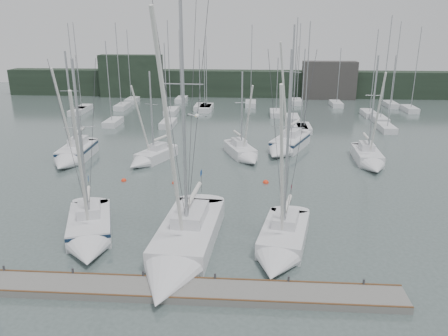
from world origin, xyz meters
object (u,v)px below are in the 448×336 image
at_px(sailboat_near_right, 280,247).
at_px(sailboat_mid_a, 73,156).
at_px(sailboat_mid_e, 370,160).
at_px(buoy_b, 266,183).
at_px(sailboat_near_center, 180,253).
at_px(sailboat_mid_c, 244,154).
at_px(buoy_a, 175,183).
at_px(sailboat_mid_b, 149,158).
at_px(sailboat_mid_d, 286,146).
at_px(buoy_c, 124,181).
at_px(sailboat_near_left, 89,234).

bearing_deg(sailboat_near_right, sailboat_mid_a, 150.24).
distance_m(sailboat_mid_e, buoy_b, 12.18).
distance_m(sailboat_near_center, sailboat_mid_c, 21.68).
distance_m(sailboat_mid_a, buoy_a, 13.09).
height_order(sailboat_near_center, sailboat_mid_b, sailboat_near_center).
bearing_deg(sailboat_mid_c, sailboat_mid_e, -27.00).
height_order(sailboat_mid_d, buoy_c, sailboat_mid_d).
height_order(sailboat_near_left, sailboat_near_center, sailboat_near_center).
bearing_deg(sailboat_mid_c, sailboat_near_right, -103.31).
bearing_deg(sailboat_mid_b, sailboat_near_right, -32.10).
bearing_deg(sailboat_mid_c, sailboat_near_center, -119.92).
bearing_deg(buoy_b, sailboat_mid_e, 29.09).
bearing_deg(sailboat_mid_d, buoy_c, -122.52).
distance_m(sailboat_near_center, buoy_b, 15.20).
height_order(sailboat_near_left, sailboat_mid_c, sailboat_near_left).
height_order(sailboat_mid_c, buoy_b, sailboat_mid_c).
xyz_separation_m(sailboat_near_center, sailboat_mid_a, (-14.45, 19.23, 0.05)).
bearing_deg(buoy_a, buoy_b, 4.81).
bearing_deg(sailboat_mid_b, buoy_a, -34.08).
bearing_deg(sailboat_near_center, buoy_c, 122.49).
xyz_separation_m(sailboat_mid_c, buoy_b, (2.12, -7.25, -0.52)).
xyz_separation_m(sailboat_near_center, sailboat_mid_d, (7.91, 24.52, 0.06)).
bearing_deg(buoy_b, sailboat_mid_b, 156.90).
height_order(sailboat_near_center, sailboat_mid_c, sailboat_near_center).
relative_size(sailboat_near_right, sailboat_mid_a, 1.11).
xyz_separation_m(sailboat_mid_c, buoy_c, (-10.84, -7.63, -0.52)).
bearing_deg(sailboat_near_right, sailboat_mid_d, 96.92).
bearing_deg(sailboat_near_right, buoy_b, 104.08).
distance_m(sailboat_near_center, sailboat_mid_b, 20.30).
bearing_deg(buoy_c, buoy_a, -3.76).
xyz_separation_m(sailboat_mid_a, sailboat_mid_d, (22.36, 5.29, 0.02)).
xyz_separation_m(buoy_a, buoy_c, (-4.78, 0.31, 0.00)).
height_order(sailboat_near_center, buoy_b, sailboat_near_center).
height_order(sailboat_mid_b, sailboat_mid_c, sailboat_mid_b).
distance_m(buoy_a, buoy_b, 8.22).
distance_m(sailboat_mid_e, buoy_a, 19.96).
distance_m(sailboat_mid_b, sailboat_mid_e, 22.57).
height_order(sailboat_near_left, buoy_c, sailboat_near_left).
relative_size(sailboat_mid_c, sailboat_mid_d, 0.67).
distance_m(sailboat_mid_a, sailboat_mid_e, 30.57).
distance_m(sailboat_near_center, sailboat_mid_a, 24.05).
height_order(sailboat_mid_a, buoy_b, sailboat_mid_a).
bearing_deg(sailboat_near_right, sailboat_mid_b, 136.27).
relative_size(sailboat_near_right, sailboat_mid_e, 1.15).
bearing_deg(sailboat_near_right, buoy_c, 148.72).
xyz_separation_m(sailboat_near_center, sailboat_mid_c, (3.36, 21.42, -0.09)).
xyz_separation_m(sailboat_near_left, sailboat_mid_d, (14.25, 22.44, 0.11)).
relative_size(sailboat_near_center, sailboat_mid_a, 1.47).
bearing_deg(buoy_b, sailboat_mid_a, 165.75).
height_order(sailboat_near_right, sailboat_mid_e, sailboat_near_right).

